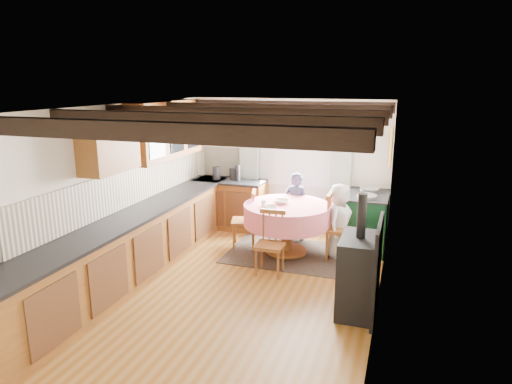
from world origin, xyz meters
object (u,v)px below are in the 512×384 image
(cast_iron_stove, at_px, (360,254))
(cup, at_px, (264,203))
(dining_table, at_px, (287,229))
(child_right, at_px, (339,221))
(chair_near, at_px, (270,243))
(aga_range, at_px, (366,221))
(chair_left, at_px, (244,219))
(chair_right, at_px, (341,227))
(child_far, at_px, (296,207))

(cast_iron_stove, bearing_deg, cup, 139.97)
(dining_table, height_order, child_right, child_right)
(chair_near, distance_m, aga_range, 1.92)
(chair_left, relative_size, chair_right, 0.91)
(chair_left, bearing_deg, dining_table, 66.00)
(dining_table, distance_m, child_right, 0.83)
(child_far, relative_size, cup, 13.67)
(dining_table, distance_m, chair_right, 0.85)
(dining_table, relative_size, chair_left, 1.42)
(chair_near, xyz_separation_m, chair_right, (0.87, 0.88, 0.07))
(chair_right, bearing_deg, dining_table, 94.56)
(chair_right, relative_size, child_right, 0.89)
(aga_range, distance_m, cup, 1.78)
(child_far, bearing_deg, chair_near, 92.17)
(dining_table, relative_size, child_right, 1.15)
(chair_left, bearing_deg, chair_right, 71.91)
(chair_near, relative_size, chair_left, 0.96)
(dining_table, distance_m, chair_near, 0.82)
(dining_table, xyz_separation_m, chair_right, (0.84, 0.06, 0.12))
(chair_right, relative_size, cup, 11.95)
(chair_near, height_order, cast_iron_stove, cast_iron_stove)
(dining_table, distance_m, child_far, 0.72)
(chair_left, height_order, cup, chair_left)
(child_right, bearing_deg, chair_right, -139.12)
(aga_range, bearing_deg, cup, -149.74)
(dining_table, relative_size, child_far, 1.13)
(chair_left, relative_size, child_right, 0.81)
(cast_iron_stove, relative_size, child_right, 1.24)
(chair_right, bearing_deg, cast_iron_stove, -164.13)
(dining_table, relative_size, aga_range, 1.34)
(cast_iron_stove, xyz_separation_m, cup, (-1.61, 1.35, 0.13))
(cup, bearing_deg, child_right, 16.17)
(chair_near, distance_m, cast_iron_stove, 1.53)
(child_far, height_order, child_right, child_far)
(dining_table, xyz_separation_m, child_right, (0.80, 0.13, 0.18))
(child_far, bearing_deg, chair_left, 41.42)
(cast_iron_stove, distance_m, child_right, 1.75)
(aga_range, xyz_separation_m, cast_iron_stove, (0.11, -2.22, 0.26))
(dining_table, bearing_deg, chair_left, 172.78)
(child_far, bearing_deg, dining_table, 94.38)
(dining_table, distance_m, chair_left, 0.77)
(chair_near, height_order, child_far, child_far)
(chair_right, distance_m, cast_iron_stove, 1.67)
(child_far, xyz_separation_m, cup, (-0.30, -0.88, 0.26))
(dining_table, bearing_deg, chair_near, -92.40)
(chair_near, distance_m, child_far, 1.51)
(chair_near, relative_size, cup, 10.47)
(chair_near, height_order, chair_left, chair_left)
(dining_table, height_order, cast_iron_stove, cast_iron_stove)
(chair_left, xyz_separation_m, cast_iron_stove, (2.04, -1.64, 0.25))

